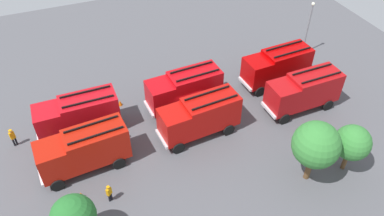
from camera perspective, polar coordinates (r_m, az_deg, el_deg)
name	(u,v)px	position (r m, az deg, el deg)	size (l,w,h in m)	color
ground_plane	(192,119)	(35.35, 0.00, -1.70)	(56.89, 56.89, 0.00)	#4C4C51
fire_truck_0	(277,65)	(39.40, 12.75, 6.31)	(7.32, 3.06, 3.88)	#AD0303
fire_truck_1	(185,89)	(35.40, -1.13, 2.96)	(7.33, 3.08, 3.88)	#BA090F
fire_truck_2	(78,114)	(34.13, -16.86, -0.90)	(7.21, 2.78, 3.88)	red
fire_truck_3	(304,90)	(36.69, 16.55, 2.56)	(7.25, 2.87, 3.88)	#AA0D0F
fire_truck_4	(200,116)	(32.52, 1.19, -1.19)	(7.36, 3.19, 3.88)	#B30D09
fire_truck_5	(84,149)	(30.97, -16.01, -5.97)	(7.36, 3.18, 3.88)	#AD1509
firefighter_0	(13,137)	(35.77, -25.47, -3.94)	(0.48, 0.40, 1.78)	black
firefighter_1	(118,133)	(33.26, -11.16, -3.79)	(0.48, 0.42, 1.73)	black
firefighter_2	(54,150)	(33.33, -20.10, -5.92)	(0.47, 0.46, 1.75)	black
firefighter_3	(109,193)	(29.37, -12.41, -12.40)	(0.48, 0.45, 1.60)	black
tree_0	(352,143)	(31.63, 23.09, -4.86)	(2.84, 2.84, 4.41)	brown
tree_1	(316,145)	(29.32, 18.25, -5.33)	(3.61, 3.61, 5.60)	brown
traffic_cone_0	(120,103)	(37.34, -10.83, 0.79)	(0.41, 0.41, 0.59)	#F2600C
traffic_cone_1	(81,195)	(30.50, -16.42, -12.50)	(0.43, 0.43, 0.61)	#F2600C
traffic_cone_2	(262,62)	(42.86, 10.60, 6.89)	(0.50, 0.50, 0.72)	#F2600C
lamppost	(309,24)	(44.22, 17.21, 11.97)	(0.36, 0.36, 6.32)	slate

